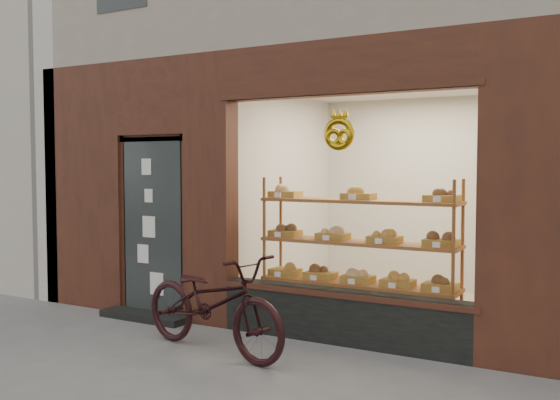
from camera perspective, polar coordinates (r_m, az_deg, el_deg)
The scene contains 2 objects.
display_shelf at distance 6.85m, azimuth 7.15°, elevation -5.25°, with size 2.20×0.45×1.70m.
bicycle at distance 6.21m, azimuth -6.18°, elevation -9.32°, with size 0.66×1.88×0.99m, color black.
Camera 1 is at (2.97, -3.74, 1.85)m, focal length 40.00 mm.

